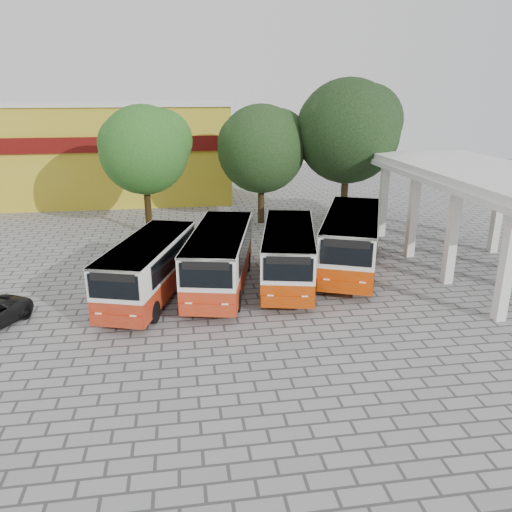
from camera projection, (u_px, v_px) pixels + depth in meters
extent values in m
plane|color=gray|center=(304.00, 307.00, 22.45)|extent=(90.00, 90.00, 0.00)
cube|color=silver|center=(507.00, 264.00, 20.43)|extent=(0.45, 0.45, 5.00)
cube|color=silver|center=(383.00, 199.00, 32.62)|extent=(0.45, 0.45, 5.00)
cube|color=silver|center=(459.00, 196.00, 33.38)|extent=(0.45, 0.45, 5.00)
cube|color=silver|center=(484.00, 172.00, 26.05)|extent=(6.60, 15.60, 0.40)
cube|color=silver|center=(483.00, 179.00, 26.16)|extent=(6.80, 15.80, 0.30)
cube|color=gold|center=(113.00, 153.00, 43.98)|extent=(20.00, 10.00, 8.00)
cube|color=#590C0A|center=(104.00, 145.00, 38.82)|extent=(20.00, 0.20, 1.20)
cube|color=silver|center=(109.00, 104.00, 42.66)|extent=(20.40, 10.40, 0.30)
cube|color=#A62910|center=(150.00, 281.00, 23.15)|extent=(4.46, 7.96, 1.00)
cube|color=white|center=(148.00, 256.00, 22.77)|extent=(4.46, 7.96, 1.40)
cube|color=white|center=(147.00, 243.00, 22.56)|extent=(4.50, 7.97, 0.11)
cube|color=black|center=(122.00, 257.00, 22.60)|extent=(1.92, 6.02, 1.00)
cube|color=black|center=(174.00, 255.00, 22.93)|extent=(1.92, 6.02, 1.00)
cube|color=black|center=(143.00, 287.00, 19.17)|extent=(1.97, 0.66, 1.00)
cube|color=black|center=(143.00, 277.00, 19.04)|extent=(1.75, 0.60, 0.32)
cylinder|color=black|center=(123.00, 312.00, 20.80)|extent=(0.27, 0.95, 0.95)
cylinder|color=black|center=(173.00, 309.00, 21.09)|extent=(0.27, 0.95, 0.95)
cylinder|color=black|center=(133.00, 271.00, 25.45)|extent=(0.27, 0.95, 0.95)
cylinder|color=black|center=(173.00, 269.00, 25.74)|extent=(0.27, 0.95, 0.95)
cube|color=#B42E11|center=(220.00, 271.00, 24.25)|extent=(4.11, 8.38, 1.06)
cube|color=white|center=(220.00, 246.00, 23.85)|extent=(4.11, 8.38, 1.48)
cube|color=white|center=(219.00, 232.00, 23.64)|extent=(4.16, 8.39, 0.12)
cube|color=black|center=(194.00, 247.00, 23.67)|extent=(1.49, 6.49, 1.06)
cube|color=black|center=(245.00, 245.00, 24.02)|extent=(1.49, 6.49, 1.06)
cube|color=black|center=(228.00, 275.00, 20.06)|extent=(2.12, 0.52, 1.06)
cube|color=black|center=(228.00, 265.00, 19.92)|extent=(1.88, 0.47, 0.34)
cylinder|color=black|center=(201.00, 301.00, 21.78)|extent=(0.28, 1.01, 1.01)
cylinder|color=black|center=(250.00, 298.00, 22.09)|extent=(0.28, 1.01, 1.01)
cylinder|color=black|center=(196.00, 262.00, 26.68)|extent=(0.28, 1.01, 1.01)
cylinder|color=black|center=(236.00, 260.00, 26.99)|extent=(0.28, 1.01, 1.01)
cube|color=#AD3300|center=(288.00, 266.00, 24.99)|extent=(3.99, 8.14, 1.03)
cube|color=white|center=(289.00, 243.00, 24.60)|extent=(3.99, 8.14, 1.44)
cube|color=white|center=(289.00, 230.00, 24.39)|extent=(4.03, 8.15, 0.12)
cube|color=black|center=(265.00, 243.00, 24.42)|extent=(1.45, 6.31, 1.03)
cube|color=black|center=(312.00, 241.00, 24.76)|extent=(1.45, 6.31, 1.03)
cube|color=black|center=(309.00, 269.00, 20.91)|extent=(2.06, 0.50, 1.03)
cube|color=black|center=(309.00, 260.00, 20.78)|extent=(1.83, 0.46, 0.33)
cylinder|color=black|center=(277.00, 294.00, 22.58)|extent=(0.27, 0.98, 0.98)
cylinder|color=black|center=(322.00, 292.00, 22.88)|extent=(0.27, 0.98, 0.98)
cylinder|color=black|center=(259.00, 259.00, 27.35)|extent=(0.27, 0.98, 0.98)
cylinder|color=black|center=(297.00, 257.00, 27.65)|extent=(0.27, 0.98, 0.98)
cube|color=#BA3500|center=(350.00, 253.00, 26.65)|extent=(5.68, 8.98, 1.13)
cube|color=white|center=(352.00, 229.00, 26.22)|extent=(5.68, 8.98, 1.59)
cube|color=white|center=(353.00, 215.00, 25.99)|extent=(5.73, 9.00, 0.13)
cube|color=black|center=(328.00, 229.00, 26.03)|extent=(2.75, 6.62, 1.13)
cube|color=black|center=(376.00, 227.00, 26.40)|extent=(2.75, 6.62, 1.13)
cube|color=black|center=(384.00, 254.00, 22.14)|extent=(2.17, 0.93, 1.13)
cube|color=black|center=(385.00, 244.00, 22.00)|extent=(1.92, 0.84, 0.37)
cylinder|color=black|center=(346.00, 281.00, 23.99)|extent=(0.30, 1.08, 1.08)
cylinder|color=black|center=(392.00, 278.00, 24.32)|extent=(0.30, 1.08, 1.08)
cylinder|color=black|center=(315.00, 247.00, 29.26)|extent=(0.30, 1.08, 1.08)
cylinder|color=black|center=(353.00, 245.00, 29.59)|extent=(0.30, 1.08, 1.08)
cylinder|color=#2F210C|center=(148.00, 204.00, 33.30)|extent=(0.44, 0.44, 4.01)
sphere|color=#235B16|center=(144.00, 150.00, 32.16)|extent=(5.73, 5.73, 5.73)
sphere|color=#235B16|center=(162.00, 140.00, 32.42)|extent=(4.01, 4.01, 4.01)
sphere|color=#235B16|center=(127.00, 144.00, 31.69)|extent=(3.73, 3.73, 3.73)
cylinder|color=#322512|center=(261.00, 196.00, 36.08)|extent=(0.47, 0.47, 3.93)
sphere|color=black|center=(261.00, 149.00, 35.01)|extent=(6.17, 6.17, 6.17)
sphere|color=black|center=(278.00, 139.00, 35.27)|extent=(4.32, 4.32, 4.32)
sphere|color=black|center=(246.00, 143.00, 34.52)|extent=(4.01, 4.01, 4.01)
cylinder|color=#41311A|center=(344.00, 190.00, 36.00)|extent=(0.50, 0.50, 4.77)
sphere|color=black|center=(348.00, 131.00, 34.68)|extent=(7.21, 7.21, 7.21)
sphere|color=black|center=(367.00, 120.00, 34.94)|extent=(5.04, 5.04, 5.04)
sphere|color=black|center=(332.00, 124.00, 34.14)|extent=(4.68, 4.68, 4.68)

